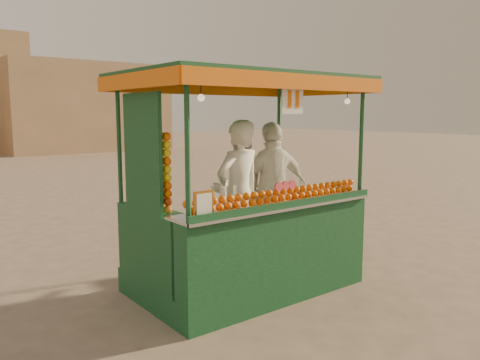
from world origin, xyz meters
TOP-DOWN VIEW (x-y plane):
  - ground at (0.00, 0.00)m, footprint 90.00×90.00m
  - building_right at (7.00, 24.00)m, footprint 9.00×6.00m
  - juice_cart at (0.38, -0.12)m, footprint 2.88×1.86m
  - vendor_left at (0.33, -0.04)m, footprint 0.69×0.49m
  - vendor_middle at (0.78, 0.53)m, footprint 0.93×0.82m
  - vendor_right at (1.06, 0.16)m, footprint 1.08×0.59m

SIDE VIEW (x-z plane):
  - ground at x=0.00m, z-range 0.00..0.00m
  - juice_cart at x=0.38m, z-range -0.46..2.16m
  - vendor_middle at x=0.78m, z-range 0.30..1.94m
  - vendor_right at x=1.06m, z-range 0.30..2.05m
  - vendor_left at x=0.33m, z-range 0.30..2.09m
  - building_right at x=7.00m, z-range 0.00..5.00m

